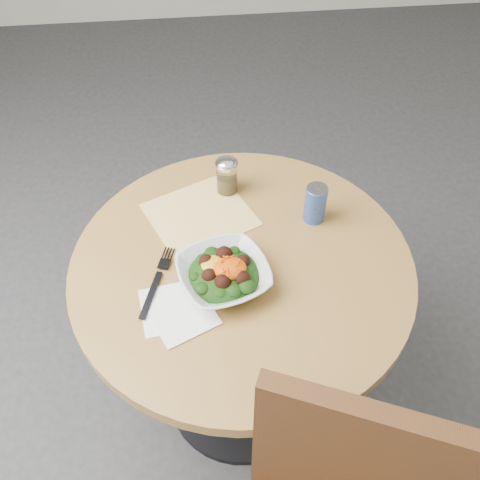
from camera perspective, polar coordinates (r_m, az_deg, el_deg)
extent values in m
plane|color=#2F3032|center=(2.03, 0.15, -15.99)|extent=(6.00, 6.00, 0.00)
cylinder|color=black|center=(2.02, 0.15, -15.80)|extent=(0.52, 0.52, 0.03)
cylinder|color=black|center=(1.72, 0.17, -10.78)|extent=(0.10, 0.10, 0.71)
cylinder|color=#B28440|center=(1.41, 0.20, -2.84)|extent=(0.90, 0.90, 0.04)
cube|color=#562F18|center=(1.21, 11.99, -22.29)|extent=(0.40, 0.21, 0.50)
cube|color=#DEA30B|center=(1.51, -4.28, 2.71)|extent=(0.35, 0.33, 0.00)
cube|color=white|center=(1.32, -7.36, -7.19)|extent=(0.16, 0.16, 0.00)
cube|color=white|center=(1.30, -6.18, -7.85)|extent=(0.19, 0.19, 0.00)
imported|color=silver|center=(1.33, -1.76, -3.77)|extent=(0.28, 0.28, 0.05)
ellipsoid|color=black|center=(1.33, -1.75, -3.81)|extent=(0.18, 0.18, 0.06)
ellipsoid|color=gold|center=(1.32, -2.95, -2.60)|extent=(0.06, 0.06, 0.02)
ellipsoid|color=#EF5305|center=(1.31, -1.09, -3.03)|extent=(0.08, 0.07, 0.04)
cube|color=black|center=(1.34, -9.47, -5.80)|extent=(0.06, 0.14, 0.00)
cube|color=black|center=(1.41, -7.89, -2.04)|extent=(0.05, 0.08, 0.00)
cylinder|color=silver|center=(1.55, -1.41, 6.65)|extent=(0.06, 0.06, 0.09)
cylinder|color=#9C7B49|center=(1.57, -1.39, 6.09)|extent=(0.05, 0.05, 0.05)
cylinder|color=silver|center=(1.52, -1.44, 8.09)|extent=(0.06, 0.06, 0.01)
ellipsoid|color=silver|center=(1.52, -1.44, 8.25)|extent=(0.06, 0.06, 0.03)
cylinder|color=navy|center=(1.48, 8.03, 3.85)|extent=(0.06, 0.06, 0.11)
cylinder|color=silver|center=(1.44, 8.27, 5.47)|extent=(0.06, 0.06, 0.00)
cube|color=silver|center=(1.44, 8.21, 5.73)|extent=(0.01, 0.02, 0.00)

